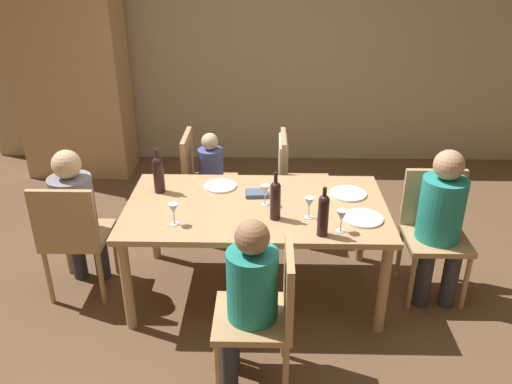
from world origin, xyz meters
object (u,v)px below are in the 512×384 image
at_px(chair_left_end, 73,233).
at_px(wine_glass_near_left, 265,191).
at_px(chair_far_right, 292,171).
at_px(wine_bottle_tall_green, 159,173).
at_px(wine_glass_centre, 342,217).
at_px(chair_right_end, 434,225).
at_px(wine_bottle_short_olive, 323,214).
at_px(chair_near, 268,308).
at_px(wine_glass_far, 173,210).
at_px(wine_bottle_dark_red, 275,199).
at_px(person_child_small, 214,174).
at_px(armoire_cabinet, 72,75).
at_px(person_man_bearded, 248,293).
at_px(person_man_guest, 441,217).
at_px(chair_far_left, 201,177).
at_px(person_woman_host, 76,211).
at_px(dinner_plate_guest_left, 363,218).
at_px(dinner_plate_host, 348,194).
at_px(dining_table, 256,214).
at_px(wine_glass_near_right, 309,203).
at_px(dinner_plate_guest_right, 220,186).

xyz_separation_m(chair_left_end, wine_glass_near_left, (1.36, 0.09, 0.30)).
relative_size(chair_left_end, chair_far_right, 1.00).
bearing_deg(wine_glass_near_left, chair_far_right, 75.74).
distance_m(wine_bottle_tall_green, wine_glass_centre, 1.37).
xyz_separation_m(chair_right_end, wine_bottle_short_olive, (-0.87, -0.49, 0.34)).
height_order(chair_near, wine_glass_far, chair_near).
xyz_separation_m(wine_bottle_dark_red, wine_glass_near_left, (-0.07, 0.20, -0.04)).
xyz_separation_m(wine_bottle_tall_green, wine_glass_near_left, (0.77, -0.19, -0.04)).
height_order(chair_near, chair_far_right, same).
height_order(chair_right_end, person_child_small, person_child_small).
height_order(armoire_cabinet, person_man_bearded, armoire_cabinet).
xyz_separation_m(chair_left_end, person_man_guest, (2.59, 0.06, 0.13)).
height_order(chair_far_left, person_child_small, person_child_small).
bearing_deg(wine_glass_centre, person_woman_host, 168.38).
distance_m(person_man_bearded, wine_bottle_dark_red, 0.75).
distance_m(armoire_cabinet, chair_far_right, 2.72).
bearing_deg(wine_bottle_tall_green, dinner_plate_guest_left, -15.07).
xyz_separation_m(wine_bottle_tall_green, wine_bottle_short_olive, (1.14, -0.59, 0.00)).
height_order(person_man_bearded, dinner_plate_host, person_man_bearded).
bearing_deg(wine_glass_far, dining_table, 28.42).
relative_size(wine_bottle_dark_red, wine_glass_near_right, 2.26).
bearing_deg(dining_table, wine_glass_far, -151.58).
height_order(chair_far_right, wine_glass_near_right, chair_far_right).
relative_size(armoire_cabinet, wine_glass_centre, 14.63).
distance_m(person_man_bearded, dinner_plate_host, 1.28).
bearing_deg(chair_far_right, person_woman_host, -61.37).
bearing_deg(dinner_plate_host, dinner_plate_guest_left, -82.48).
bearing_deg(chair_far_left, wine_bottle_short_olive, 35.63).
xyz_separation_m(chair_far_left, person_man_bearded, (0.47, -1.78, 0.10)).
bearing_deg(dinner_plate_guest_right, wine_glass_near_right, -36.29).
height_order(person_man_bearded, wine_glass_centre, person_man_bearded).
bearing_deg(chair_far_left, armoire_cabinet, -132.12).
distance_m(dining_table, wine_glass_near_left, 0.19).
relative_size(person_man_bearded, wine_glass_near_right, 7.31).
relative_size(chair_left_end, wine_glass_near_left, 6.17).
distance_m(person_child_small, wine_bottle_short_olive, 1.55).
relative_size(armoire_cabinet, dining_table, 1.19).
bearing_deg(wine_glass_centre, chair_left_end, 171.79).
height_order(wine_bottle_dark_red, wine_glass_near_left, wine_bottle_dark_red).
relative_size(wine_bottle_short_olive, wine_glass_near_right, 2.21).
height_order(armoire_cabinet, dining_table, armoire_cabinet).
relative_size(person_man_bearded, wine_glass_far, 7.31).
xyz_separation_m(wine_bottle_dark_red, wine_glass_centre, (0.42, -0.16, -0.04)).
distance_m(chair_near, person_child_small, 1.84).
bearing_deg(person_woman_host, dinner_plate_guest_right, 14.39).
height_order(armoire_cabinet, person_woman_host, armoire_cabinet).
height_order(chair_right_end, person_man_bearded, person_man_bearded).
xyz_separation_m(wine_glass_near_left, wine_glass_far, (-0.59, -0.29, 0.00)).
bearing_deg(person_child_small, wine_bottle_tall_green, -25.07).
xyz_separation_m(dinner_plate_host, dinner_plate_guest_right, (-0.94, 0.11, 0.00)).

